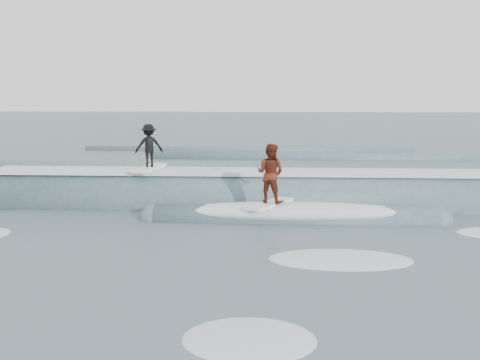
{
  "coord_description": "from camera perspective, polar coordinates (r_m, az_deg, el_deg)",
  "views": [
    {
      "loc": [
        0.89,
        -13.64,
        4.21
      ],
      "look_at": [
        0.0,
        4.23,
        1.1
      ],
      "focal_mm": 40.0,
      "sensor_mm": 36.0,
      "label": 1
    }
  ],
  "objects": [
    {
      "name": "ground",
      "position": [
        14.31,
        -0.85,
        -7.26
      ],
      "size": [
        160.0,
        160.0,
        0.0
      ],
      "primitive_type": "plane",
      "color": "#3E545B",
      "rests_on": "ground"
    },
    {
      "name": "surfer_red",
      "position": [
        16.9,
        3.25,
        0.46
      ],
      "size": [
        1.56,
        1.97,
        1.98
      ],
      "color": "white",
      "rests_on": "ground"
    },
    {
      "name": "surfer_black",
      "position": [
        19.46,
        -9.68,
        3.39
      ],
      "size": [
        1.11,
        2.07,
        1.63
      ],
      "color": "white",
      "rests_on": "ground"
    },
    {
      "name": "breaking_wave",
      "position": [
        19.11,
        0.71,
        -2.76
      ],
      "size": [
        22.45,
        4.0,
        2.45
      ],
      "color": "#37575D",
      "rests_on": "ground"
    },
    {
      "name": "whitewater",
      "position": [
        13.18,
        7.71,
        -8.86
      ],
      "size": [
        16.68,
        8.54,
        0.1
      ],
      "color": "white",
      "rests_on": "ground"
    },
    {
      "name": "far_swells",
      "position": [
        31.62,
        -0.21,
        2.21
      ],
      "size": [
        35.85,
        8.65,
        0.8
      ],
      "color": "#37575D",
      "rests_on": "ground"
    }
  ]
}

